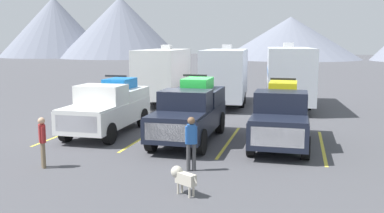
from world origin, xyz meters
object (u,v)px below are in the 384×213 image
object	(u,v)px
camper_trailer_c	(289,73)
person_a	(42,139)
pickup_truck_a	(109,107)
person_b	(191,140)
pickup_truck_b	(190,111)
camper_trailer_b	(226,74)
pickup_truck_c	(281,115)
camper_trailer_a	(163,73)
dog	(182,176)

from	to	relation	value
camper_trailer_c	person_a	world-z (taller)	camper_trailer_c
pickup_truck_a	person_b	bearing A→B (deg)	-43.03
pickup_truck_b	camper_trailer_b	bearing A→B (deg)	91.53
pickup_truck_c	camper_trailer_b	bearing A→B (deg)	111.87
pickup_truck_b	pickup_truck_c	size ratio (longest dim) A/B	1.00
pickup_truck_a	pickup_truck_b	xyz separation A→B (m)	(3.82, -0.53, 0.05)
pickup_truck_b	person_a	size ratio (longest dim) A/B	3.38
pickup_truck_c	camper_trailer_b	xyz separation A→B (m)	(-3.84, 9.56, 0.84)
camper_trailer_a	dog	distance (m)	16.79
camper_trailer_b	person_b	xyz separation A→B (m)	(1.32, -13.81, -1.01)
pickup_truck_b	camper_trailer_c	xyz separation A→B (m)	(3.57, 9.97, 0.86)
person_a	person_b	size ratio (longest dim) A/B	0.96
pickup_truck_b	camper_trailer_b	distance (m)	9.82
pickup_truck_a	pickup_truck_c	size ratio (longest dim) A/B	0.98
person_b	dog	world-z (taller)	person_b
pickup_truck_a	camper_trailer_c	size ratio (longest dim) A/B	0.60
camper_trailer_c	person_b	bearing A→B (deg)	-100.16
pickup_truck_c	camper_trailer_b	size ratio (longest dim) A/B	0.66
pickup_truck_b	camper_trailer_c	bearing A→B (deg)	70.30
person_b	camper_trailer_a	bearing A→B (deg)	111.32
pickup_truck_b	camper_trailer_a	size ratio (longest dim) A/B	0.70
pickup_truck_c	camper_trailer_c	size ratio (longest dim) A/B	0.61
camper_trailer_a	dog	size ratio (longest dim) A/B	9.67
pickup_truck_b	camper_trailer_c	distance (m)	10.62
camper_trailer_a	camper_trailer_b	xyz separation A→B (m)	(4.04, 0.09, 0.01)
person_b	camper_trailer_c	bearing A→B (deg)	79.84
camper_trailer_c	camper_trailer_a	bearing A→B (deg)	-178.00
pickup_truck_a	person_a	size ratio (longest dim) A/B	3.30
camper_trailer_b	person_a	bearing A→B (deg)	-102.72
person_a	pickup_truck_b	bearing A→B (deg)	53.72
camper_trailer_b	dog	bearing A→B (deg)	-84.28
camper_trailer_b	camper_trailer_c	world-z (taller)	camper_trailer_c
pickup_truck_a	dog	size ratio (longest dim) A/B	6.60
person_b	pickup_truck_b	bearing A→B (deg)	104.73
pickup_truck_b	dog	bearing A→B (deg)	-77.67
person_a	person_b	world-z (taller)	person_b
pickup_truck_a	pickup_truck_b	distance (m)	3.86
person_a	pickup_truck_a	bearing A→B (deg)	92.72
pickup_truck_b	pickup_truck_a	bearing A→B (deg)	172.16
dog	camper_trailer_b	bearing A→B (deg)	95.72
pickup_truck_b	dog	world-z (taller)	pickup_truck_b
camper_trailer_a	person_b	bearing A→B (deg)	-68.68
pickup_truck_b	person_a	world-z (taller)	pickup_truck_b
pickup_truck_b	person_a	bearing A→B (deg)	-126.28
dog	pickup_truck_b	bearing A→B (deg)	102.33
pickup_truck_a	dog	xyz separation A→B (m)	(5.15, -6.58, -0.67)
camper_trailer_a	camper_trailer_c	world-z (taller)	camper_trailer_c
pickup_truck_a	pickup_truck_c	bearing A→B (deg)	-2.35
camper_trailer_a	dog	xyz separation A→B (m)	(5.62, -15.75, -1.50)
camper_trailer_b	camper_trailer_c	xyz separation A→B (m)	(3.83, 0.19, 0.06)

